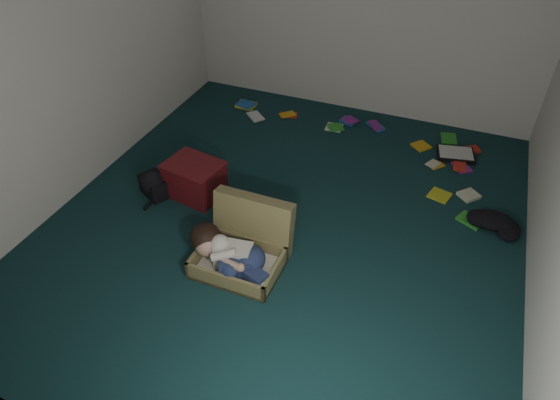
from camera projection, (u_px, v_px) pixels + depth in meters
The scene contains 10 objects.
floor at pixel (286, 221), 4.46m from camera, with size 4.50×4.50×0.00m, color #123133.
wall_front at pixel (86, 319), 2.02m from camera, with size 4.50×4.50×0.00m, color silver.
wall_left at pixel (68, 47), 4.23m from camera, with size 4.50×4.50×0.00m, color silver.
suitcase at pixel (245, 245), 4.00m from camera, with size 0.68×0.66×0.50m.
person at pixel (229, 254), 3.87m from camera, with size 0.73×0.35×0.31m.
maroon_bin at pixel (195, 179), 4.65m from camera, with size 0.57×0.48×0.35m.
backpack at pixel (155, 185), 4.69m from camera, with size 0.35×0.28×0.21m, color black, non-canonical shape.
clothing_pile at pixel (492, 227), 4.30m from camera, with size 0.41×0.34×0.13m, color black, non-canonical shape.
paper_tray at pixel (455, 154), 5.25m from camera, with size 0.43×0.35×0.05m.
book_scatter at pixel (384, 146), 5.40m from camera, with size 2.97×1.54×0.02m.
Camera 1 is at (1.20, -3.13, 2.94)m, focal length 32.00 mm.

